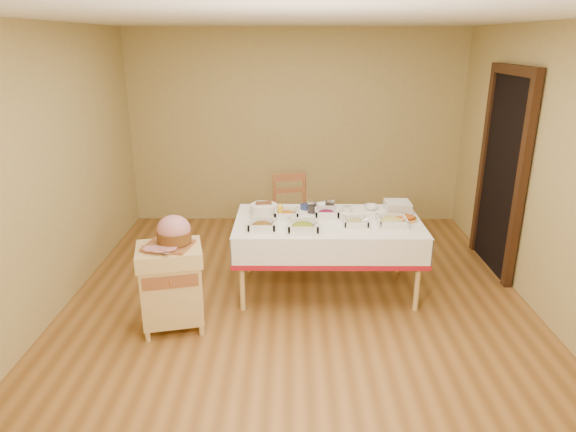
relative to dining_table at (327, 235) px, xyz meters
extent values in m
plane|color=#905F2C|center=(-0.30, -0.30, -0.60)|extent=(5.00, 5.00, 0.00)
plane|color=white|center=(-0.30, -0.30, 2.00)|extent=(5.00, 5.00, 0.00)
plane|color=tan|center=(-0.30, 2.20, 0.70)|extent=(4.50, 0.00, 4.50)
plane|color=tan|center=(-0.30, -2.80, 0.70)|extent=(4.50, 0.00, 4.50)
plane|color=tan|center=(-2.55, -0.30, 0.70)|extent=(0.00, 5.00, 5.00)
plane|color=tan|center=(1.95, -0.30, 0.70)|extent=(0.00, 5.00, 5.00)
cube|color=black|center=(1.91, 0.60, 0.45)|extent=(0.06, 0.90, 2.10)
cube|color=#351E11|center=(1.89, 0.10, 0.45)|extent=(0.08, 0.10, 2.10)
cube|color=#351E11|center=(1.89, 1.10, 0.45)|extent=(0.08, 0.10, 2.10)
cube|color=#351E11|center=(1.89, 0.60, 1.55)|extent=(0.08, 1.10, 0.10)
cube|color=#E1C17B|center=(0.00, 0.00, 0.13)|extent=(1.80, 1.00, 0.04)
cylinder|color=#E1C17B|center=(-0.82, -0.42, -0.24)|extent=(0.05, 0.05, 0.71)
cylinder|color=#E1C17B|center=(-0.82, 0.42, -0.24)|extent=(0.05, 0.05, 0.71)
cylinder|color=#E1C17B|center=(0.82, -0.42, -0.24)|extent=(0.05, 0.05, 0.71)
cylinder|color=#E1C17B|center=(0.82, 0.42, -0.24)|extent=(0.05, 0.05, 0.71)
cube|color=white|center=(0.00, 0.00, 0.16)|extent=(1.82, 1.02, 0.01)
cube|color=#E1C17B|center=(-1.40, -0.73, -0.23)|extent=(0.59, 0.52, 0.55)
cube|color=#E1C17B|center=(-1.40, -0.73, 0.11)|extent=(0.63, 0.57, 0.14)
cube|color=#9A5932|center=(-1.40, -0.95, -0.05)|extent=(0.45, 0.11, 0.11)
sphere|color=gold|center=(-1.40, -0.96, -0.05)|extent=(0.03, 0.03, 0.03)
cylinder|color=#E1C17B|center=(-1.63, -0.92, -0.55)|extent=(0.05, 0.05, 0.09)
cylinder|color=#E1C17B|center=(-1.63, -0.55, -0.55)|extent=(0.05, 0.05, 0.09)
cylinder|color=#E1C17B|center=(-1.18, -0.92, -0.55)|extent=(0.05, 0.05, 0.09)
cylinder|color=#E1C17B|center=(-1.18, -0.55, -0.55)|extent=(0.05, 0.05, 0.09)
cube|color=#9A5932|center=(-0.34, 0.92, -0.13)|extent=(0.51, 0.49, 0.03)
cylinder|color=#9A5932|center=(-0.48, 0.70, -0.37)|extent=(0.04, 0.04, 0.46)
cylinder|color=#9A5932|center=(-0.56, 1.06, -0.37)|extent=(0.04, 0.04, 0.46)
cylinder|color=#9A5932|center=(-0.12, 0.79, -0.37)|extent=(0.04, 0.04, 0.46)
cylinder|color=#9A5932|center=(-0.21, 1.14, -0.37)|extent=(0.04, 0.04, 0.46)
cylinder|color=#9A5932|center=(-0.56, 1.06, 0.10)|extent=(0.04, 0.04, 0.49)
cylinder|color=#9A5932|center=(-0.21, 1.14, 0.10)|extent=(0.04, 0.04, 0.49)
cube|color=#9A5932|center=(-0.38, 1.10, 0.30)|extent=(0.38, 0.12, 0.09)
cube|color=#9A5932|center=(-1.40, -0.73, 0.19)|extent=(0.38, 0.30, 0.02)
ellipsoid|color=#C27D84|center=(-1.36, -0.70, 0.32)|extent=(0.29, 0.26, 0.24)
cylinder|color=brown|center=(-1.36, -0.70, 0.26)|extent=(0.29, 0.29, 0.10)
cube|color=silver|center=(-1.45, -0.89, 0.20)|extent=(0.24, 0.11, 0.00)
cylinder|color=silver|center=(-1.48, -0.78, 0.21)|extent=(0.28, 0.08, 0.01)
cube|color=silver|center=(-0.64, -0.25, 0.17)|extent=(0.25, 0.25, 0.02)
ellipsoid|color=#A71316|center=(-0.64, -0.25, 0.19)|extent=(0.19, 0.19, 0.07)
cylinder|color=silver|center=(-0.58, -0.27, 0.20)|extent=(0.15, 0.01, 0.11)
cube|color=silver|center=(-0.25, -0.28, 0.17)|extent=(0.28, 0.28, 0.02)
ellipsoid|color=#B19016|center=(-0.25, -0.28, 0.20)|extent=(0.21, 0.21, 0.07)
cylinder|color=silver|center=(-0.19, -0.31, 0.20)|extent=(0.16, 0.01, 0.11)
cube|color=silver|center=(0.25, -0.14, 0.17)|extent=(0.23, 0.23, 0.01)
ellipsoid|color=tan|center=(0.25, -0.14, 0.19)|extent=(0.17, 0.17, 0.06)
cylinder|color=silver|center=(0.30, -0.16, 0.19)|extent=(0.13, 0.01, 0.09)
cube|color=silver|center=(0.60, -0.12, 0.17)|extent=(0.27, 0.27, 0.01)
ellipsoid|color=#C4BD5D|center=(0.60, -0.12, 0.19)|extent=(0.21, 0.21, 0.07)
cylinder|color=silver|center=(0.66, -0.15, 0.20)|extent=(0.14, 0.01, 0.10)
cube|color=silver|center=(-0.41, 0.08, 0.17)|extent=(0.24, 0.24, 0.02)
ellipsoid|color=#BC650E|center=(-0.41, 0.08, 0.19)|extent=(0.18, 0.18, 0.06)
cylinder|color=silver|center=(-0.36, 0.05, 0.20)|extent=(0.15, 0.01, 0.11)
cube|color=silver|center=(-0.01, 0.11, 0.17)|extent=(0.23, 0.23, 0.02)
ellipsoid|color=maroon|center=(-0.01, 0.11, 0.19)|extent=(0.18, 0.18, 0.06)
cylinder|color=silver|center=(0.05, 0.09, 0.20)|extent=(0.15, 0.01, 0.11)
cylinder|color=silver|center=(-0.69, 0.39, 0.19)|extent=(0.13, 0.13, 0.06)
cylinder|color=black|center=(-0.69, 0.39, 0.21)|extent=(0.10, 0.10, 0.02)
cylinder|color=navy|center=(-0.21, 0.35, 0.19)|extent=(0.12, 0.12, 0.05)
cylinder|color=maroon|center=(-0.21, 0.35, 0.20)|extent=(0.09, 0.09, 0.02)
cylinder|color=silver|center=(0.22, 0.28, 0.19)|extent=(0.11, 0.11, 0.05)
cylinder|color=#BC650E|center=(0.22, 0.28, 0.20)|extent=(0.08, 0.08, 0.02)
imported|color=silver|center=(-0.02, 0.40, 0.18)|extent=(0.18, 0.18, 0.04)
imported|color=silver|center=(0.47, 0.34, 0.18)|extent=(0.19, 0.19, 0.05)
cylinder|color=silver|center=(-0.15, 0.23, 0.22)|extent=(0.09, 0.09, 0.12)
cylinder|color=silver|center=(-0.15, 0.23, 0.28)|extent=(0.10, 0.10, 0.01)
cylinder|color=black|center=(-0.15, 0.23, 0.20)|extent=(0.08, 0.08, 0.08)
cylinder|color=silver|center=(0.04, 0.28, 0.22)|extent=(0.10, 0.10, 0.12)
cylinder|color=silver|center=(0.04, 0.28, 0.29)|extent=(0.10, 0.10, 0.01)
cylinder|color=black|center=(0.04, 0.28, 0.20)|extent=(0.08, 0.08, 0.09)
cylinder|color=yellow|center=(-0.47, 0.07, 0.22)|extent=(0.05, 0.05, 0.12)
cone|color=yellow|center=(-0.47, 0.07, 0.30)|extent=(0.03, 0.03, 0.03)
cylinder|color=white|center=(-0.64, 0.19, 0.21)|extent=(0.27, 0.27, 0.10)
cube|color=silver|center=(0.73, 0.27, 0.17)|extent=(0.25, 0.25, 0.01)
cube|color=silver|center=(0.73, 0.27, 0.18)|extent=(0.25, 0.25, 0.01)
cube|color=silver|center=(0.73, 0.27, 0.20)|extent=(0.25, 0.25, 0.01)
cube|color=silver|center=(0.73, 0.27, 0.21)|extent=(0.25, 0.25, 0.01)
cube|color=silver|center=(0.73, 0.27, 0.23)|extent=(0.25, 0.25, 0.01)
cube|color=silver|center=(0.73, 0.27, 0.25)|extent=(0.25, 0.25, 0.01)
cube|color=silver|center=(0.73, 0.27, 0.26)|extent=(0.25, 0.25, 0.01)
ellipsoid|color=gold|center=(0.71, 0.00, 0.18)|extent=(0.32, 0.23, 0.03)
ellipsoid|color=#B65213|center=(0.71, 0.00, 0.19)|extent=(0.27, 0.19, 0.03)
camera|label=1|loc=(-0.37, -4.75, 1.85)|focal=32.00mm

